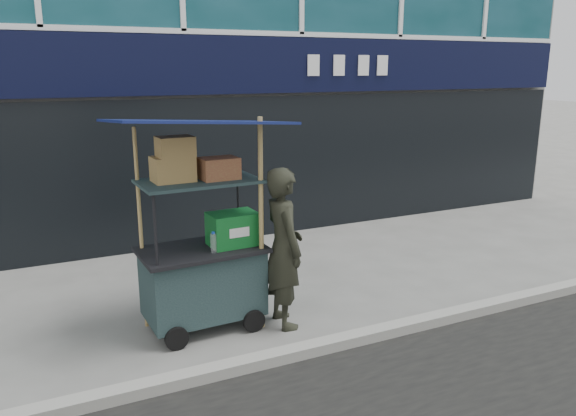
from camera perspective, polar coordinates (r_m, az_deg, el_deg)
ground at (r=6.11m, az=0.85°, el=-13.95°), size 80.00×80.00×0.00m
curb at (r=5.93m, az=1.74°, el=-14.26°), size 80.00×0.18×0.12m
vendor_cart at (r=6.30m, az=-8.56°, el=-4.79°), size 1.85×1.34×2.43m
vendor_man at (r=6.28m, az=-0.46°, el=-4.07°), size 0.47×0.69×1.83m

